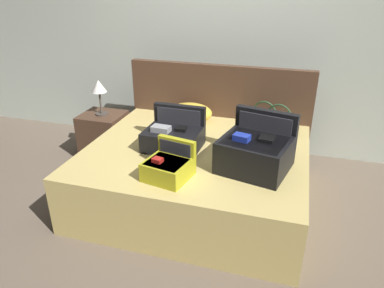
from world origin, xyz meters
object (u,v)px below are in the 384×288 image
hard_case_medium (174,136)px  hard_case_large (256,151)px  duffel_bag (271,121)px  hard_case_small (169,166)px  pillow_near_headboard (190,113)px  bed (196,174)px  table_lamp (99,89)px  nightstand (104,135)px

hard_case_medium → hard_case_large: bearing=-12.4°
duffel_bag → hard_case_small: bearing=-120.3°
hard_case_medium → pillow_near_headboard: bearing=95.1°
hard_case_large → bed: bearing=172.5°
hard_case_medium → duffel_bag: size_ratio=0.87×
table_lamp → hard_case_large: bearing=-23.2°
table_lamp → hard_case_medium: bearing=-29.1°
pillow_near_headboard → nightstand: (-0.96, -0.04, -0.34)m
bed → duffel_bag: (0.56, 0.56, 0.35)m
hard_case_large → table_lamp: bearing=169.6°
bed → hard_case_small: (-0.06, -0.50, 0.33)m
hard_case_small → nightstand: 1.57m
pillow_near_headboard → nightstand: 1.02m
duffel_bag → pillow_near_headboard: duffel_bag is taller
hard_case_small → duffel_bag: 1.23m
hard_case_large → pillow_near_headboard: hard_case_large is taller
hard_case_large → nightstand: hard_case_large is taller
bed → duffel_bag: duffel_bag is taller
hard_case_small → pillow_near_headboard: hard_case_small is taller
pillow_near_headboard → nightstand: bearing=-177.8°
hard_case_small → table_lamp: 1.54m
bed → nightstand: size_ratio=3.78×
pillow_near_headboard → nightstand: pillow_near_headboard is taller
bed → hard_case_large: size_ratio=3.18×
hard_case_small → nightstand: bearing=148.7°
hard_case_small → nightstand: size_ratio=0.73×
hard_case_large → hard_case_small: (-0.57, -0.31, -0.06)m
hard_case_small → duffel_bag: duffel_bag is taller
nightstand → table_lamp: 0.52m
nightstand → duffel_bag: bearing=0.8°
hard_case_medium → hard_case_small: 0.50m
bed → duffel_bag: size_ratio=3.41×
hard_case_large → duffel_bag: bearing=99.2°
hard_case_medium → hard_case_small: bearing=-73.7°
hard_case_small → hard_case_medium: bearing=116.3°
hard_case_small → pillow_near_headboard: bearing=110.2°
hard_case_small → duffel_bag: bearing=71.0°
hard_case_large → hard_case_small: bearing=-139.0°
hard_case_large → pillow_near_headboard: size_ratio=1.31×
bed → hard_case_small: hard_case_small is taller
pillow_near_headboard → bed: bearing=-68.2°
hard_case_medium → bed: bearing=6.9°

